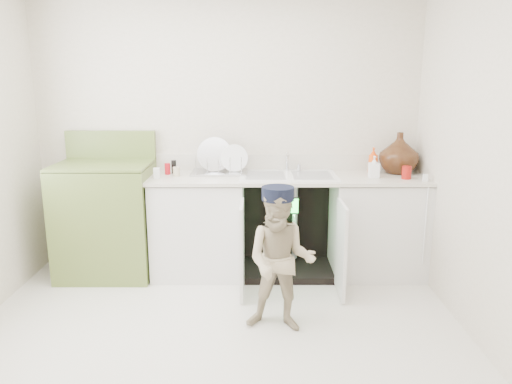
{
  "coord_description": "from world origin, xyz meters",
  "views": [
    {
      "loc": [
        0.27,
        -3.1,
        1.76
      ],
      "look_at": [
        0.26,
        0.7,
        0.87
      ],
      "focal_mm": 35.0,
      "sensor_mm": 36.0,
      "label": 1
    }
  ],
  "objects": [
    {
      "name": "avocado_stove",
      "position": [
        -1.07,
        1.18,
        0.52
      ],
      "size": [
        0.82,
        0.65,
        1.27
      ],
      "color": "olive",
      "rests_on": "ground"
    },
    {
      "name": "ground",
      "position": [
        0.0,
        0.0,
        0.0
      ],
      "size": [
        3.5,
        3.5,
        0.0
      ],
      "primitive_type": "plane",
      "color": "silver",
      "rests_on": "ground"
    },
    {
      "name": "repair_worker",
      "position": [
        0.44,
        0.15,
        0.52
      ],
      "size": [
        0.56,
        0.95,
        1.03
      ],
      "rotation": [
        0.0,
        0.0,
        -0.18
      ],
      "color": "tan",
      "rests_on": "ground"
    },
    {
      "name": "counter_run",
      "position": [
        0.59,
        1.21,
        0.48
      ],
      "size": [
        2.44,
        1.02,
        1.27
      ],
      "color": "white",
      "rests_on": "ground"
    },
    {
      "name": "room_shell",
      "position": [
        0.0,
        0.0,
        1.25
      ],
      "size": [
        6.0,
        5.5,
        1.26
      ],
      "color": "beige",
      "rests_on": "ground"
    }
  ]
}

